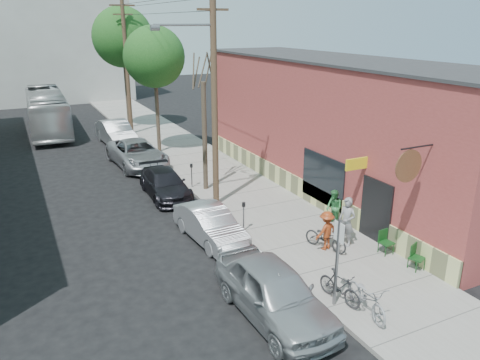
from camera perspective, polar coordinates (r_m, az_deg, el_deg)
name	(u,v)px	position (r m, az deg, el deg)	size (l,w,h in m)	color
ground	(212,268)	(16.91, -3.43, -10.60)	(120.00, 120.00, 0.00)	black
sidewalk	(206,167)	(27.77, -4.22, 1.54)	(4.50, 58.00, 0.15)	gray
cafe_building	(336,126)	(24.18, 11.67, 6.50)	(6.60, 20.20, 6.61)	#953937
end_cap_building	(39,44)	(55.80, -23.33, 14.99)	(18.00, 8.00, 12.00)	#B4B3AE
sign_post	(337,255)	(14.11, 11.79, -8.88)	(0.07, 0.45, 2.80)	slate
parking_meter_near	(244,212)	(18.94, 0.45, -3.90)	(0.14, 0.14, 1.24)	slate
parking_meter_far	(192,172)	(24.10, -5.92, 1.04)	(0.14, 0.14, 1.24)	slate
utility_pole_near	(213,91)	(20.71, -3.31, 10.76)	(3.57, 0.28, 10.00)	#503A28
utility_pole_far	(127,64)	(36.17, -13.66, 13.62)	(1.80, 0.28, 10.00)	#503A28
tree_bare	(205,137)	(23.30, -4.34, 5.24)	(0.24, 0.24, 5.41)	#44392C
tree_leafy_mid	(154,57)	(30.35, -10.42, 14.53)	(3.80, 3.80, 7.96)	#44392C
tree_leafy_far	(123,37)	(38.30, -14.13, 16.53)	(4.58, 4.58, 9.29)	#44392C
patio_chair_a	(386,243)	(18.12, 17.41, -7.29)	(0.50, 0.50, 0.88)	#103B15
patio_chair_b	(417,258)	(17.37, 20.76, -8.85)	(0.50, 0.50, 0.88)	#103B15
patron_grey	(347,222)	(18.19, 12.87, -4.97)	(0.70, 0.46, 1.91)	gray
patron_green	(334,208)	(19.92, 11.38, -3.34)	(0.74, 0.58, 1.52)	#307A3F
cyclist	(326,231)	(17.79, 10.47, -6.08)	(0.98, 0.56, 1.51)	maroon
cyclist_bike	(326,238)	(17.91, 10.42, -6.93)	(0.62, 1.76, 0.93)	black
parked_bike_a	(340,287)	(14.88, 12.06, -12.60)	(0.46, 1.64, 0.99)	black
parked_bike_b	(367,297)	(14.52, 15.23, -13.65)	(0.68, 1.94, 1.02)	gray
car_0	(274,292)	(14.02, 4.17, -13.44)	(1.95, 4.86, 1.66)	#A5A8AD
car_1	(210,225)	(18.55, -3.64, -5.47)	(1.44, 4.13, 1.36)	#B4B6BC
car_2	(165,184)	(23.46, -9.12, -0.46)	(1.82, 4.48, 1.30)	black
car_3	(137,154)	(28.69, -12.41, 3.16)	(2.57, 5.58, 1.55)	#9C9EA3
car_4	(116,133)	(34.20, -14.86, 5.57)	(1.77, 5.06, 1.67)	gray
bus	(47,112)	(39.78, -22.45, 7.72)	(2.71, 11.57, 3.22)	silver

